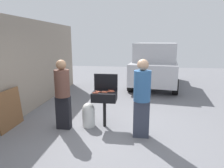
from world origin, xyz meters
TOP-DOWN VIEW (x-y plane):
  - ground_plane at (0.00, 0.00)m, footprint 24.00×24.00m
  - house_wall_side at (-2.74, 1.00)m, footprint 0.24×8.00m
  - bbq_grill at (-0.19, 0.26)m, footprint 0.60×0.44m
  - grill_lid_open at (-0.19, 0.48)m, footprint 0.60×0.05m
  - hot_dog_0 at (-0.05, 0.27)m, footprint 0.13×0.03m
  - hot_dog_1 at (-0.01, 0.31)m, footprint 0.13×0.03m
  - hot_dog_2 at (-0.32, 0.22)m, footprint 0.13×0.03m
  - hot_dog_3 at (-0.18, 0.27)m, footprint 0.13×0.04m
  - hot_dog_4 at (-0.38, 0.10)m, footprint 0.13×0.03m
  - hot_dog_5 at (-0.18, 0.19)m, footprint 0.13×0.03m
  - hot_dog_6 at (-0.37, 0.25)m, footprint 0.13×0.03m
  - hot_dog_7 at (-0.05, 0.39)m, footprint 0.13×0.03m
  - propane_tank at (-0.59, 0.20)m, footprint 0.32×0.32m
  - person_left at (-1.17, 0.00)m, footprint 0.36×0.36m
  - person_right at (0.72, -0.18)m, footprint 0.37×0.37m
  - parked_minivan at (1.38, 5.24)m, footprint 2.48×4.60m
  - leaning_board at (-2.49, -0.16)m, footprint 0.10×0.90m

SIDE VIEW (x-z plane):
  - ground_plane at x=0.00m, z-range 0.00..0.00m
  - propane_tank at x=-0.59m, z-range 0.01..0.63m
  - leaning_board at x=-2.49m, z-range 0.00..0.97m
  - bbq_grill at x=-0.19m, z-range 0.31..1.21m
  - hot_dog_0 at x=-0.05m, z-range 0.90..0.92m
  - hot_dog_1 at x=-0.01m, z-range 0.90..0.92m
  - hot_dog_2 at x=-0.32m, z-range 0.90..0.92m
  - hot_dog_3 at x=-0.18m, z-range 0.90..0.92m
  - hot_dog_4 at x=-0.38m, z-range 0.90..0.92m
  - hot_dog_5 at x=-0.18m, z-range 0.90..0.92m
  - hot_dog_6 at x=-0.37m, z-range 0.90..0.92m
  - hot_dog_7 at x=-0.05m, z-range 0.90..0.92m
  - person_left at x=-1.17m, z-range 0.07..1.79m
  - person_right at x=0.72m, z-range 0.08..1.84m
  - parked_minivan at x=1.38m, z-range 0.02..2.04m
  - grill_lid_open at x=-0.19m, z-range 0.90..1.32m
  - house_wall_side at x=-2.74m, z-range 0.00..2.78m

